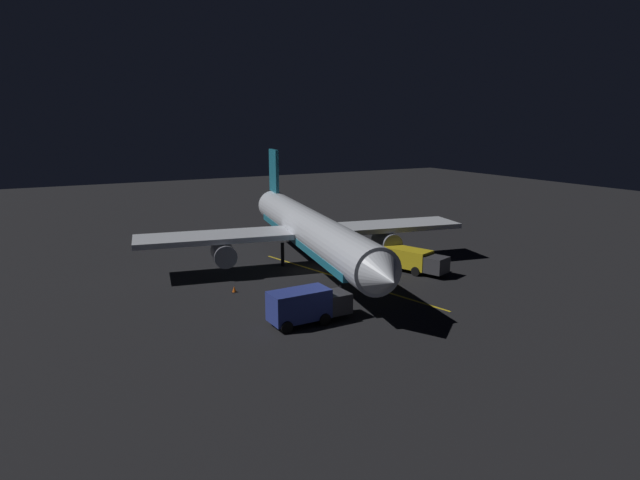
% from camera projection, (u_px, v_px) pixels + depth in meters
% --- Properties ---
extents(ground_plane, '(180.00, 180.00, 0.20)m').
position_uv_depth(ground_plane, '(310.00, 272.00, 52.58)').
color(ground_plane, black).
extents(apron_guide_stripe, '(5.75, 22.93, 0.01)m').
position_uv_depth(apron_guide_stripe, '(344.00, 279.00, 49.79)').
color(apron_guide_stripe, gold).
rests_on(apron_guide_stripe, ground_plane).
extents(airliner, '(33.05, 38.51, 11.09)m').
position_uv_depth(airliner, '(308.00, 230.00, 52.27)').
color(airliner, silver).
rests_on(airliner, ground_plane).
extents(baggage_truck, '(6.22, 2.43, 2.59)m').
position_uv_depth(baggage_truck, '(306.00, 306.00, 38.57)').
color(baggage_truck, navy).
rests_on(baggage_truck, ground_plane).
extents(catering_truck, '(4.12, 6.80, 2.23)m').
position_uv_depth(catering_truck, '(413.00, 260.00, 51.92)').
color(catering_truck, gold).
rests_on(catering_truck, ground_plane).
extents(ground_crew_worker, '(0.40, 0.40, 1.74)m').
position_uv_depth(ground_crew_worker, '(330.00, 299.00, 41.48)').
color(ground_crew_worker, black).
rests_on(ground_crew_worker, ground_plane).
extents(traffic_cone_near_left, '(0.50, 0.50, 0.55)m').
position_uv_depth(traffic_cone_near_left, '(341.00, 278.00, 49.14)').
color(traffic_cone_near_left, '#EA590F').
rests_on(traffic_cone_near_left, ground_plane).
extents(traffic_cone_near_right, '(0.50, 0.50, 0.55)m').
position_uv_depth(traffic_cone_near_right, '(387.00, 265.00, 53.71)').
color(traffic_cone_near_right, '#EA590F').
rests_on(traffic_cone_near_right, ground_plane).
extents(traffic_cone_under_wing, '(0.50, 0.50, 0.55)m').
position_uv_depth(traffic_cone_under_wing, '(295.00, 312.00, 40.47)').
color(traffic_cone_under_wing, '#EA590F').
rests_on(traffic_cone_under_wing, ground_plane).
extents(traffic_cone_far, '(0.50, 0.50, 0.55)m').
position_uv_depth(traffic_cone_far, '(234.00, 289.00, 45.91)').
color(traffic_cone_far, '#EA590F').
rests_on(traffic_cone_far, ground_plane).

